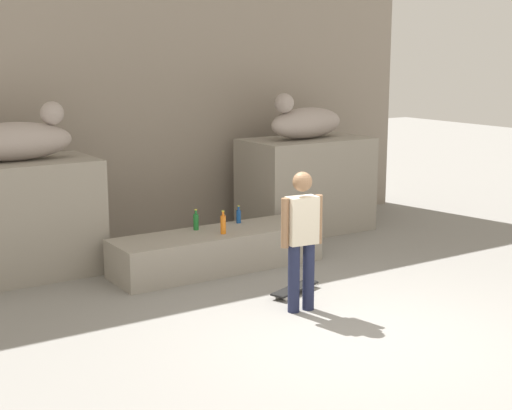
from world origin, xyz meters
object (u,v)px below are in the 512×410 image
object	(u,v)px
skater	(302,235)
bottle_blue	(239,216)
skateboard	(295,289)
bottle_orange	(223,224)
statue_reclining_right	(305,122)
statue_reclining_left	(15,140)
bottle_green	(196,221)

from	to	relation	value
skater	bottle_blue	xyz separation A→B (m)	(0.59, 2.36, -0.28)
skateboard	bottle_orange	world-z (taller)	bottle_orange
skater	skateboard	bearing A→B (deg)	-113.35
statue_reclining_right	skater	size ratio (longest dim) A/B	1.01
statue_reclining_left	bottle_orange	xyz separation A→B (m)	(2.40, -1.36, -1.19)
statue_reclining_right	skater	world-z (taller)	statue_reclining_right
statue_reclining_right	statue_reclining_left	bearing A→B (deg)	-11.37
skater	bottle_blue	world-z (taller)	skater
bottle_blue	bottle_orange	size ratio (longest dim) A/B	0.80
statue_reclining_right	skateboard	size ratio (longest dim) A/B	2.05
statue_reclining_left	bottle_blue	xyz separation A→B (m)	(2.93, -0.90, -1.22)
skater	statue_reclining_left	bearing A→B (deg)	-47.94
skateboard	bottle_green	distance (m)	1.91
statue_reclining_right	bottle_orange	distance (m)	3.00
skater	skateboard	distance (m)	1.07
bottle_green	bottle_blue	bearing A→B (deg)	3.05
statue_reclining_left	statue_reclining_right	size ratio (longest dim) A/B	0.96
skateboard	bottle_green	size ratio (longest dim) A/B	2.76
statue_reclining_left	bottle_blue	size ratio (longest dim) A/B	6.17
statue_reclining_left	bottle_blue	bearing A→B (deg)	-15.79
skateboard	bottle_green	xyz separation A→B (m)	(-0.47, 1.76, 0.60)
skateboard	bottle_green	bearing A→B (deg)	-95.03
statue_reclining_right	bottle_orange	world-z (taller)	statue_reclining_right
bottle_blue	skateboard	bearing A→B (deg)	-98.46
statue_reclining_left	bottle_green	distance (m)	2.68
skateboard	bottle_blue	size ratio (longest dim) A/B	3.14
bottle_blue	bottle_orange	xyz separation A→B (m)	(-0.53, -0.45, 0.03)
bottle_blue	skater	bearing A→B (deg)	-103.96
statue_reclining_left	statue_reclining_right	world-z (taller)	same
skater	bottle_orange	distance (m)	1.92
statue_reclining_right	bottle_blue	xyz separation A→B (m)	(-1.87, -0.90, -1.22)
bottle_green	bottle_orange	bearing A→B (deg)	-64.46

